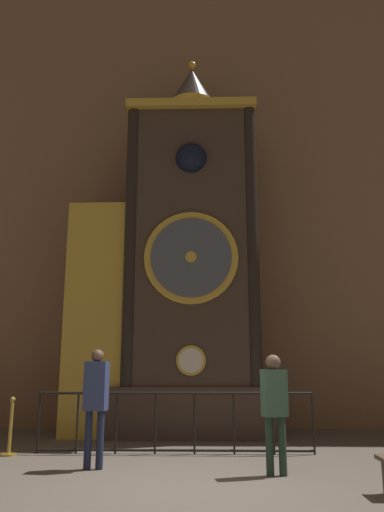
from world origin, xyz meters
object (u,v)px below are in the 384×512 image
at_px(clock_tower, 175,267).
at_px(visitor_far, 274,401).
at_px(stanchion_post, 10,436).
at_px(visitor_near, 96,396).

relative_size(clock_tower, visitor_far, 5.60).
bearing_deg(clock_tower, stanchion_post, -136.40).
height_order(clock_tower, visitor_far, clock_tower).
distance_m(visitor_far, stanchion_post, 4.69).
xyz_separation_m(visitor_near, visitor_far, (2.66, -0.38, -0.04)).
bearing_deg(clock_tower, visitor_near, -104.55).
bearing_deg(visitor_near, stanchion_post, 153.26).
bearing_deg(stanchion_post, clock_tower, 43.60).
relative_size(visitor_near, stanchion_post, 1.80).
height_order(visitor_far, stanchion_post, visitor_far).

